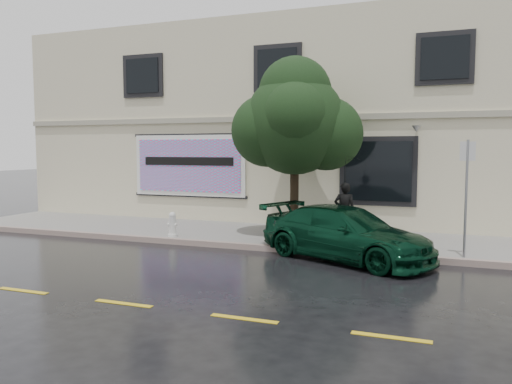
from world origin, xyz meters
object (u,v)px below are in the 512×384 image
(fire_hydrant, at_px, (172,225))
(pedestrian, at_px, (345,211))
(car, at_px, (346,233))
(street_tree, at_px, (295,124))

(fire_hydrant, bearing_deg, pedestrian, -1.63)
(car, distance_m, pedestrian, 1.87)
(car, distance_m, street_tree, 3.74)
(car, height_order, fire_hydrant, car)
(street_tree, xyz_separation_m, fire_hydrant, (-3.20, -1.28, -2.82))
(car, height_order, pedestrian, pedestrian)
(car, relative_size, pedestrian, 2.76)
(pedestrian, bearing_deg, fire_hydrant, 4.46)
(pedestrian, relative_size, fire_hydrant, 2.26)
(pedestrian, bearing_deg, car, 91.21)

